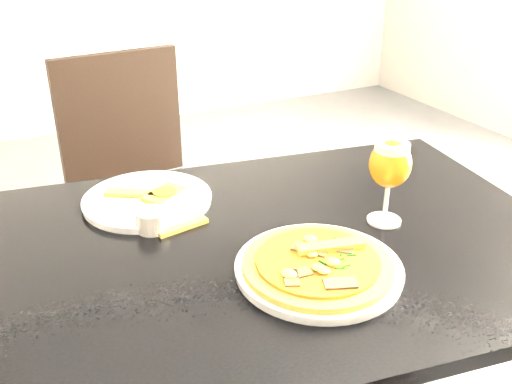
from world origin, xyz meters
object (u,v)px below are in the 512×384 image
chair_far (140,188)px  beer_glass (390,165)px  dining_table (266,279)px  pizza (318,263)px

chair_far → beer_glass: size_ratio=5.22×
chair_far → dining_table: bearing=-92.6°
dining_table → chair_far: 0.84m
dining_table → beer_glass: (0.26, -0.04, 0.22)m
dining_table → pizza: pizza is taller
beer_glass → pizza: bearing=-155.2°
chair_far → beer_glass: chair_far is taller
dining_table → chair_far: size_ratio=1.39×
dining_table → pizza: (0.03, -0.14, 0.12)m
pizza → beer_glass: size_ratio=1.49×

